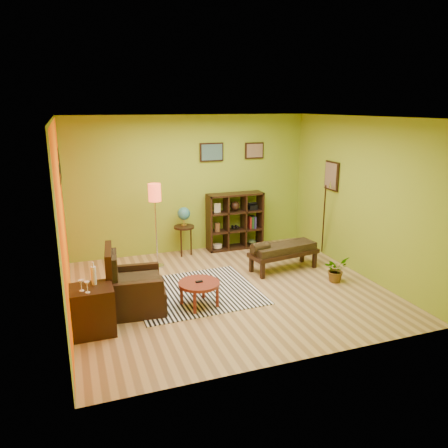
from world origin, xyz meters
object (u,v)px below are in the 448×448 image
object	(u,v)px
coffee_table	(199,285)
side_cabinet	(93,310)
floor_lamp	(155,200)
globe_table	(184,219)
bench	(282,250)
armchair	(132,291)
cube_shelf	(236,221)
potted_plant	(336,272)

from	to	relation	value
coffee_table	side_cabinet	bearing A→B (deg)	-169.39
floor_lamp	globe_table	bearing A→B (deg)	35.44
bench	floor_lamp	bearing A→B (deg)	155.79
side_cabinet	coffee_table	bearing A→B (deg)	10.61
armchair	cube_shelf	world-z (taller)	cube_shelf
side_cabinet	cube_shelf	distance (m)	4.15
coffee_table	bench	bearing A→B (deg)	26.32
armchair	coffee_table	bearing A→B (deg)	-12.70
bench	coffee_table	bearing A→B (deg)	-153.68
armchair	side_cabinet	bearing A→B (deg)	-139.29
armchair	side_cabinet	distance (m)	0.79
bench	potted_plant	bearing A→B (deg)	-51.66
globe_table	bench	xyz separation A→B (m)	(1.48, -1.43, -0.37)
side_cabinet	globe_table	xyz separation A→B (m)	(1.96, 2.65, 0.43)
armchair	cube_shelf	distance (m)	3.37
coffee_table	globe_table	bearing A→B (deg)	80.55
side_cabinet	bench	size ratio (longest dim) A/B	0.71
armchair	side_cabinet	world-z (taller)	armchair
bench	armchair	bearing A→B (deg)	-166.03
floor_lamp	armchair	bearing A→B (deg)	-112.98
coffee_table	floor_lamp	distance (m)	2.14
floor_lamp	bench	distance (m)	2.52
coffee_table	bench	size ratio (longest dim) A/B	0.46
floor_lamp	globe_table	world-z (taller)	floor_lamp
armchair	potted_plant	size ratio (longest dim) A/B	2.24
armchair	cube_shelf	xyz separation A→B (m)	(2.52, 2.22, 0.30)
coffee_table	armchair	world-z (taller)	armchair
coffee_table	armchair	distance (m)	1.00
cube_shelf	globe_table	bearing A→B (deg)	-175.83
armchair	side_cabinet	size ratio (longest dim) A/B	1.03
side_cabinet	cube_shelf	bearing A→B (deg)	41.31
floor_lamp	bench	size ratio (longest dim) A/B	1.17
coffee_table	potted_plant	world-z (taller)	coffee_table
armchair	bench	bearing A→B (deg)	13.97
coffee_table	side_cabinet	size ratio (longest dim) A/B	0.65
coffee_table	floor_lamp	world-z (taller)	floor_lamp
cube_shelf	armchair	bearing A→B (deg)	-138.55
bench	potted_plant	world-z (taller)	bench
side_cabinet	globe_table	bearing A→B (deg)	53.51
bench	side_cabinet	bearing A→B (deg)	-160.47
floor_lamp	globe_table	distance (m)	0.97
side_cabinet	bench	bearing A→B (deg)	19.53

